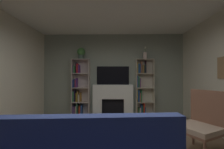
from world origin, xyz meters
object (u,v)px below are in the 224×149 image
potted_plant (81,53)px  armchair (201,122)px  bookshelf_left (79,91)px  bookshelf_right (143,88)px  fireplace (113,100)px  vase_with_flowers (145,55)px  tv (113,76)px

potted_plant → armchair: (2.63, -2.36, -1.59)m
bookshelf_left → bookshelf_right: same height
fireplace → bookshelf_right: size_ratio=0.76×
bookshelf_right → potted_plant: bearing=-178.6°
fireplace → potted_plant: (-1.06, -0.04, 1.57)m
bookshelf_right → armchair: bookshelf_right is taller
vase_with_flowers → armchair: 2.84m
bookshelf_right → armchair: (0.57, -2.41, -0.41)m
potted_plant → armchair: size_ratio=0.35×
potted_plant → vase_with_flowers: (2.13, -0.00, -0.09)m
fireplace → armchair: armchair is taller
bookshelf_left → vase_with_flowers: vase_with_flowers is taller
potted_plant → tv: bearing=6.4°
fireplace → armchair: bearing=-56.8°
vase_with_flowers → armchair: size_ratio=0.39×
potted_plant → fireplace: bearing=2.3°
bookshelf_left → vase_with_flowers: 2.49m
fireplace → bookshelf_left: (-1.13, -0.01, 0.30)m
tv → bookshelf_right: size_ratio=0.57×
potted_plant → vase_with_flowers: size_ratio=0.91×
bookshelf_left → potted_plant: potted_plant is taller
potted_plant → bookshelf_left: bearing=153.8°
bookshelf_right → vase_with_flowers: vase_with_flowers is taller
tv → bookshelf_right: bearing=-4.0°
fireplace → bookshelf_left: bearing=-179.4°
bookshelf_left → armchair: size_ratio=1.76×
bookshelf_left → armchair: (2.70, -2.39, -0.32)m
bookshelf_right → potted_plant: 2.38m
tv → bookshelf_left: (-1.13, -0.09, -0.51)m
bookshelf_left → bookshelf_right: (2.13, 0.02, 0.09)m
fireplace → vase_with_flowers: (1.06, -0.04, 1.48)m
bookshelf_left → bookshelf_right: size_ratio=1.00×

